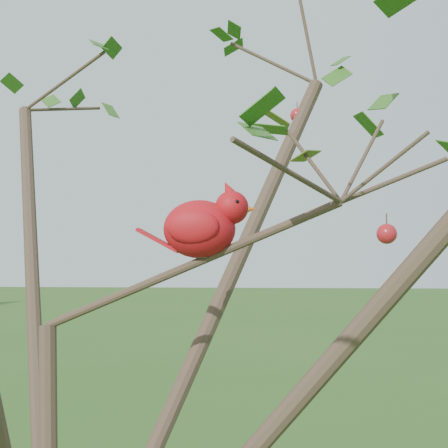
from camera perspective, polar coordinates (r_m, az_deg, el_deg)
name	(u,v)px	position (r m, az deg, el deg)	size (l,w,h in m)	color
crabapple_tree	(64,242)	(1.21, -14.39, -1.59)	(2.35, 2.05, 2.95)	#3A2C1F
cardinal	(203,226)	(1.25, -1.90, -0.18)	(0.24, 0.13, 0.17)	red
distant_trees	(242,274)	(24.98, 1.65, -4.60)	(38.90, 15.61, 3.04)	#3A2C1F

